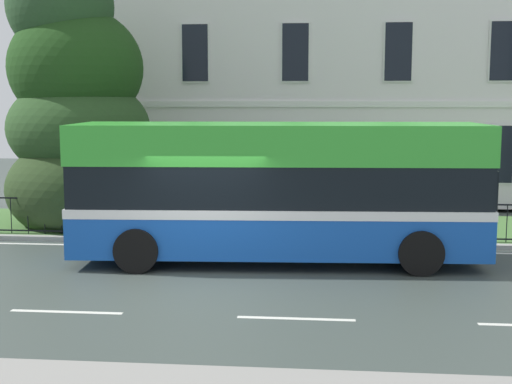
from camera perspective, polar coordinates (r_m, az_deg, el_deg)
ground_plane at (r=14.64m, az=-4.24°, el=-7.04°), size 60.00×56.00×0.18m
georgian_townhouse at (r=27.65m, az=3.63°, el=13.19°), size 16.71×9.36×12.40m
iron_verge_railing at (r=17.87m, az=2.49°, el=-2.22°), size 18.35×0.04×0.97m
evergreen_tree at (r=20.73m, az=-14.60°, el=6.65°), size 4.06×4.33×8.12m
single_decker_bus at (r=15.75m, az=1.86°, el=0.21°), size 9.27×3.07×3.13m
litter_bin at (r=18.95m, az=-9.24°, el=-1.69°), size 0.45×0.45×1.04m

